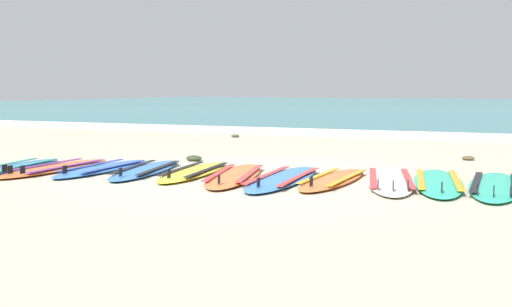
{
  "coord_description": "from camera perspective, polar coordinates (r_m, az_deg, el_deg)",
  "views": [
    {
      "loc": [
        3.09,
        -7.55,
        1.21
      ],
      "look_at": [
        -0.26,
        0.52,
        0.25
      ],
      "focal_mm": 41.06,
      "sensor_mm": 36.0,
      "label": 1
    }
  ],
  "objects": [
    {
      "name": "sea",
      "position": [
        44.78,
        18.64,
        4.47
      ],
      "size": [
        80.0,
        60.0,
        0.1
      ],
      "primitive_type": "cube",
      "color": "teal",
      "rests_on": "ground"
    },
    {
      "name": "surfboard_5",
      "position": [
        8.03,
        -2.08,
        -2.14
      ],
      "size": [
        1.1,
        2.46,
        0.18
      ],
      "color": "orange",
      "rests_on": "ground"
    },
    {
      "name": "surfboard_7",
      "position": [
        7.75,
        7.55,
        -2.5
      ],
      "size": [
        0.65,
        2.17,
        0.18
      ],
      "color": "orange",
      "rests_on": "ground"
    },
    {
      "name": "surfboard_1",
      "position": [
        9.29,
        -18.89,
        -1.32
      ],
      "size": [
        0.6,
        2.33,
        0.18
      ],
      "color": "orange",
      "rests_on": "ground"
    },
    {
      "name": "surfboard_8",
      "position": [
        7.77,
        12.93,
        -2.57
      ],
      "size": [
        1.09,
        2.5,
        0.18
      ],
      "color": "white",
      "rests_on": "ground"
    },
    {
      "name": "surfboard_0",
      "position": [
        9.64,
        -22.1,
        -1.19
      ],
      "size": [
        0.84,
        2.07,
        0.18
      ],
      "color": "#3875CC",
      "rests_on": "ground"
    },
    {
      "name": "surfboard_6",
      "position": [
        7.77,
        2.66,
        -2.43
      ],
      "size": [
        0.7,
        2.47,
        0.18
      ],
      "color": "#3875CC",
      "rests_on": "ground"
    },
    {
      "name": "ground_plane",
      "position": [
        8.25,
        0.25,
        -2.17
      ],
      "size": [
        80.0,
        80.0,
        0.0
      ],
      "primitive_type": "plane",
      "color": "#B7AD93"
    },
    {
      "name": "surfboard_10",
      "position": [
        7.74,
        22.27,
        -2.92
      ],
      "size": [
        0.63,
        2.42,
        0.18
      ],
      "color": "#2DB793",
      "rests_on": "ground"
    },
    {
      "name": "surfboard_2",
      "position": [
        9.04,
        -14.68,
        -1.4
      ],
      "size": [
        0.6,
        2.21,
        0.18
      ],
      "color": "#3875CC",
      "rests_on": "ground"
    },
    {
      "name": "wave_foam_strip",
      "position": [
        15.58,
        11.03,
        1.91
      ],
      "size": [
        80.0,
        1.12,
        0.11
      ],
      "primitive_type": "cube",
      "color": "white",
      "rests_on": "ground"
    },
    {
      "name": "surfboard_4",
      "position": [
        8.44,
        -6.02,
        -1.76
      ],
      "size": [
        0.8,
        2.27,
        0.18
      ],
      "color": "yellow",
      "rests_on": "ground"
    },
    {
      "name": "seaweed_clump_by_the_boards",
      "position": [
        10.65,
        19.98,
        -0.43
      ],
      "size": [
        0.21,
        0.17,
        0.07
      ],
      "primitive_type": "ellipsoid",
      "color": "#4C4228",
      "rests_on": "ground"
    },
    {
      "name": "surfboard_3",
      "position": [
        8.73,
        -10.65,
        -1.56
      ],
      "size": [
        0.98,
        2.32,
        0.18
      ],
      "color": "#3875CC",
      "rests_on": "ground"
    },
    {
      "name": "surfboard_9",
      "position": [
        7.79,
        17.31,
        -2.68
      ],
      "size": [
        0.92,
        2.45,
        0.18
      ],
      "color": "#2DB793",
      "rests_on": "ground"
    },
    {
      "name": "seaweed_clump_near_shoreline",
      "position": [
        9.96,
        -6.06,
        -0.46
      ],
      "size": [
        0.28,
        0.22,
        0.1
      ],
      "primitive_type": "ellipsoid",
      "color": "#2D381E",
      "rests_on": "ground"
    },
    {
      "name": "seaweed_clump_mid_sand",
      "position": [
        14.8,
        -2.04,
        1.73
      ],
      "size": [
        0.22,
        0.17,
        0.08
      ],
      "primitive_type": "ellipsoid",
      "color": "#4C4228",
      "rests_on": "ground"
    }
  ]
}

